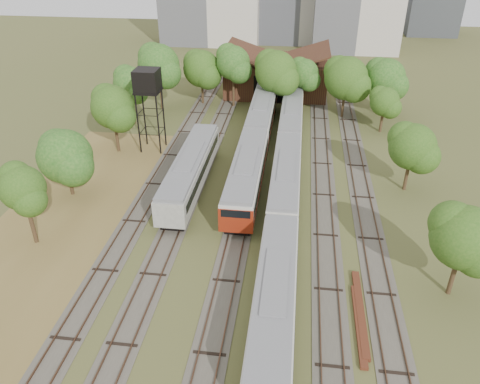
# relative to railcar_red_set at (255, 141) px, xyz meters

# --- Properties ---
(dry_grass_patch) EXTENTS (14.00, 60.00, 0.04)m
(dry_grass_patch) POSITION_rel_railcar_red_set_xyz_m (-16.00, -25.19, -2.02)
(dry_grass_patch) COLOR brown
(dry_grass_patch) RESTS_ON ground
(tracks) EXTENTS (24.60, 80.00, 0.19)m
(tracks) POSITION_rel_railcar_red_set_xyz_m (1.33, -8.19, -1.99)
(tracks) COLOR #4C473D
(tracks) RESTS_ON ground
(railcar_red_set) EXTENTS (3.11, 34.58, 3.85)m
(railcar_red_set) POSITION_rel_railcar_red_set_xyz_m (0.00, 0.00, 0.00)
(railcar_red_set) COLOR black
(railcar_red_set) RESTS_ON ground
(railcar_green_set) EXTENTS (2.88, 52.07, 3.56)m
(railcar_green_set) POSITION_rel_railcar_red_set_xyz_m (4.00, -8.89, -0.16)
(railcar_green_set) COLOR black
(railcar_green_set) RESTS_ON ground
(railcar_rear) EXTENTS (2.96, 16.08, 3.66)m
(railcar_rear) POSITION_rel_railcar_red_set_xyz_m (0.00, 27.25, -0.10)
(railcar_rear) COLOR black
(railcar_rear) RESTS_ON ground
(old_grey_coach) EXTENTS (2.99, 18.00, 3.69)m
(old_grey_coach) POSITION_rel_railcar_red_set_xyz_m (-6.00, -8.30, -0.02)
(old_grey_coach) COLOR black
(old_grey_coach) RESTS_ON ground
(water_tower) EXTENTS (2.88, 2.88, 9.99)m
(water_tower) POSITION_rel_railcar_red_set_xyz_m (-12.78, 0.64, 6.38)
(water_tower) COLOR black
(water_tower) RESTS_ON ground
(rail_pile_near) EXTENTS (0.52, 7.77, 0.26)m
(rail_pile_near) POSITION_rel_railcar_red_set_xyz_m (10.00, -26.15, -1.91)
(rail_pile_near) COLOR #5F2D1B
(rail_pile_near) RESTS_ON ground
(rail_pile_far) EXTENTS (0.55, 8.81, 0.29)m
(rail_pile_far) POSITION_rel_railcar_red_set_xyz_m (10.20, -24.94, -1.89)
(rail_pile_far) COLOR #5F2D1B
(rail_pile_far) RESTS_ON ground
(maintenance_shed) EXTENTS (16.45, 11.55, 7.58)m
(maintenance_shed) POSITION_rel_railcar_red_set_xyz_m (1.00, 24.79, 0.88)
(maintenance_shed) COLOR #3C1C16
(maintenance_shed) RESTS_ON ground
(tree_band_left) EXTENTS (6.98, 54.24, 8.59)m
(tree_band_left) POSITION_rel_railcar_red_set_xyz_m (-17.63, -13.96, 3.35)
(tree_band_left) COLOR #382616
(tree_band_left) RESTS_ON ground
(tree_band_far) EXTENTS (38.23, 8.95, 9.60)m
(tree_band_far) POSITION_rel_railcar_red_set_xyz_m (0.26, 15.86, 3.93)
(tree_band_far) COLOR #382616
(tree_band_far) RESTS_ON ground
(tree_band_right) EXTENTS (5.39, 36.11, 7.60)m
(tree_band_right) POSITION_rel_railcar_red_set_xyz_m (16.64, -9.05, 2.86)
(tree_band_right) COLOR #382616
(tree_band_right) RESTS_ON ground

